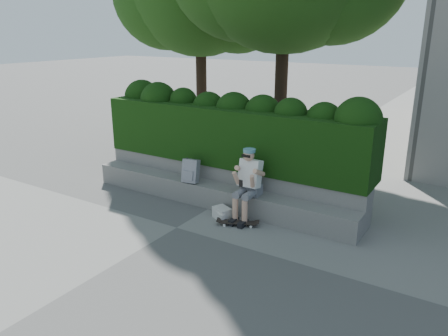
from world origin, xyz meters
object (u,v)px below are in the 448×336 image
Objects in this scene: skateboard at (238,222)px; backpack_plaid at (191,171)px; backpack_ground at (222,213)px; person at (248,181)px.

backpack_plaid is at bearing 137.05° from skateboard.
backpack_plaid reaches higher than skateboard.
skateboard is 1.61m from backpack_plaid.
backpack_ground is at bearing -28.70° from backpack_plaid.
person is 1.93× the size of skateboard.
backpack_ground is at bearing -146.41° from person.
person is at bearing 65.99° from skateboard.
skateboard is at bearing 8.08° from backpack_ground.
person reaches higher than skateboard.
backpack_plaid is 1.39× the size of backpack_ground.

